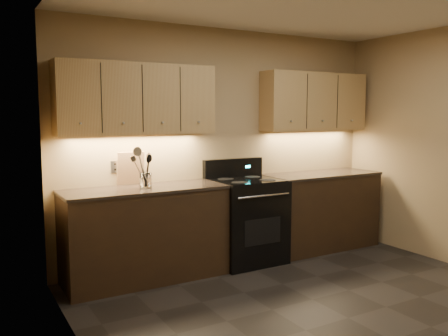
{
  "coord_description": "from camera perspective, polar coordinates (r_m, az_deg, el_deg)",
  "views": [
    {
      "loc": [
        -2.73,
        -2.69,
        1.66
      ],
      "look_at": [
        -0.34,
        1.45,
        1.11
      ],
      "focal_mm": 38.0,
      "sensor_mm": 36.0,
      "label": 1
    }
  ],
  "objects": [
    {
      "name": "floor",
      "position": [
        4.18,
        14.73,
        -17.05
      ],
      "size": [
        4.0,
        4.0,
        0.0
      ],
      "primitive_type": "plane",
      "color": "black",
      "rests_on": "ground"
    },
    {
      "name": "wall_back",
      "position": [
        5.44,
        0.17,
        2.81
      ],
      "size": [
        4.0,
        0.04,
        2.6
      ],
      "primitive_type": "cube",
      "color": "#9E825D",
      "rests_on": "ground"
    },
    {
      "name": "wall_left",
      "position": [
        2.81,
        -14.77,
        -1.01
      ],
      "size": [
        0.04,
        4.0,
        2.6
      ],
      "primitive_type": "cube",
      "color": "#9E825D",
      "rests_on": "ground"
    },
    {
      "name": "counter_left",
      "position": [
        4.83,
        -9.45,
        -7.79
      ],
      "size": [
        1.62,
        0.62,
        0.93
      ],
      "color": "black",
      "rests_on": "ground"
    },
    {
      "name": "counter_right",
      "position": [
        6.0,
        11.47,
        -5.01
      ],
      "size": [
        1.46,
        0.62,
        0.93
      ],
      "color": "black",
      "rests_on": "ground"
    },
    {
      "name": "stove",
      "position": [
        5.33,
        2.64,
        -6.2
      ],
      "size": [
        0.76,
        0.68,
        1.14
      ],
      "color": "black",
      "rests_on": "ground"
    },
    {
      "name": "upper_cab_left",
      "position": [
        4.83,
        -10.39,
        8.16
      ],
      "size": [
        1.6,
        0.3,
        0.7
      ],
      "primitive_type": "cube",
      "color": "tan",
      "rests_on": "wall_back"
    },
    {
      "name": "upper_cab_right",
      "position": [
        5.99,
        10.81,
        7.83
      ],
      "size": [
        1.44,
        0.3,
        0.7
      ],
      "primitive_type": "cube",
      "color": "tan",
      "rests_on": "wall_back"
    },
    {
      "name": "outlet_plate",
      "position": [
        4.93,
        -12.98,
        0.14
      ],
      "size": [
        0.08,
        0.01,
        0.12
      ],
      "primitive_type": "cube",
      "color": "#B2B5BA",
      "rests_on": "wall_back"
    },
    {
      "name": "utensil_crock",
      "position": [
        4.73,
        -9.41,
        -1.53
      ],
      "size": [
        0.14,
        0.14,
        0.15
      ],
      "color": "white",
      "rests_on": "counter_left"
    },
    {
      "name": "cutting_board",
      "position": [
        4.94,
        -11.17,
        -0.03
      ],
      "size": [
        0.28,
        0.11,
        0.34
      ],
      "primitive_type": "cube",
      "rotation": [
        0.2,
        0.0,
        -0.08
      ],
      "color": "tan",
      "rests_on": "counter_left"
    },
    {
      "name": "wooden_spoon",
      "position": [
        4.71,
        -9.64,
        -0.17
      ],
      "size": [
        0.14,
        0.12,
        0.34
      ],
      "primitive_type": null,
      "rotation": [
        -0.08,
        0.26,
        0.25
      ],
      "color": "tan",
      "rests_on": "utensil_crock"
    },
    {
      "name": "black_spoon",
      "position": [
        4.74,
        -9.47,
        -0.14
      ],
      "size": [
        0.07,
        0.18,
        0.33
      ],
      "primitive_type": null,
      "rotation": [
        0.36,
        -0.0,
        0.05
      ],
      "color": "black",
      "rests_on": "utensil_crock"
    },
    {
      "name": "black_turner",
      "position": [
        4.71,
        -9.33,
        0.07
      ],
      "size": [
        0.15,
        0.18,
        0.39
      ],
      "primitive_type": null,
      "rotation": [
        -0.26,
        -0.09,
        0.22
      ],
      "color": "black",
      "rests_on": "utensil_crock"
    },
    {
      "name": "steel_spatula",
      "position": [
        4.74,
        -9.36,
        -0.04
      ],
      "size": [
        0.24,
        0.12,
        0.36
      ],
      "primitive_type": null,
      "rotation": [
        0.14,
        -0.44,
        -0.18
      ],
      "color": "silver",
      "rests_on": "utensil_crock"
    },
    {
      "name": "steel_skimmer",
      "position": [
        4.71,
        -9.1,
        0.13
      ],
      "size": [
        0.19,
        0.14,
        0.4
      ],
      "primitive_type": null,
      "rotation": [
        -0.09,
        -0.27,
        -0.06
      ],
      "color": "silver",
      "rests_on": "utensil_crock"
    }
  ]
}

